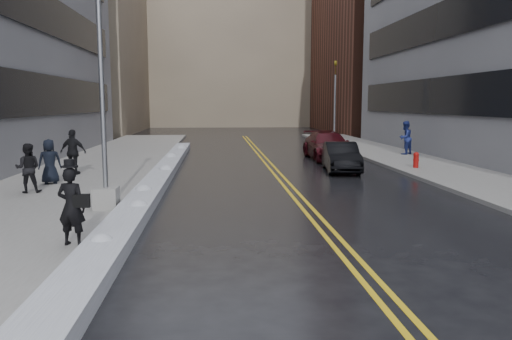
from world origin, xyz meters
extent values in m
plane|color=black|center=(0.00, 0.00, 0.00)|extent=(160.00, 160.00, 0.00)
cube|color=gray|center=(-5.75, 10.00, 0.07)|extent=(5.50, 50.00, 0.15)
cube|color=gray|center=(10.00, 10.00, 0.07)|extent=(4.00, 50.00, 0.15)
cube|color=gold|center=(2.35, 10.00, 0.00)|extent=(0.12, 50.00, 0.01)
cube|color=gold|center=(2.65, 10.00, 0.00)|extent=(0.12, 50.00, 0.01)
cube|color=silver|center=(-2.45, 8.00, 0.17)|extent=(0.90, 30.00, 0.34)
cube|color=gray|center=(-15.50, 44.00, 9.00)|extent=(14.00, 22.00, 18.00)
cube|color=#562D21|center=(19.00, 42.00, 14.00)|extent=(14.00, 20.00, 28.00)
cube|color=gray|center=(2.00, 60.00, 11.00)|extent=(36.00, 16.00, 22.00)
cube|color=gray|center=(-3.30, 2.00, 0.45)|extent=(0.65, 0.65, 0.60)
cylinder|color=gray|center=(-3.30, 2.00, 4.25)|extent=(0.14, 0.14, 7.00)
cylinder|color=maroon|center=(9.00, 10.00, 0.45)|extent=(0.24, 0.24, 0.60)
sphere|color=maroon|center=(9.00, 10.00, 0.75)|extent=(0.26, 0.26, 0.26)
cylinder|color=maroon|center=(9.00, 10.00, 0.50)|extent=(0.25, 0.10, 0.10)
cylinder|color=gray|center=(8.50, 24.00, 2.65)|extent=(0.14, 0.14, 5.00)
imported|color=#594C0C|center=(8.50, 24.00, 5.65)|extent=(0.16, 0.20, 1.00)
imported|color=black|center=(-3.20, -1.71, 0.97)|extent=(0.67, 0.52, 1.65)
imported|color=black|center=(-6.41, 4.75, 0.97)|extent=(0.88, 0.73, 1.64)
imported|color=black|center=(-6.30, 6.59, 0.98)|extent=(0.93, 0.75, 1.65)
imported|color=black|center=(-6.11, 9.00, 1.09)|extent=(1.17, 0.66, 1.88)
imported|color=navy|center=(10.74, 15.90, 1.12)|extent=(1.19, 1.13, 1.93)
imported|color=black|center=(5.50, 10.09, 0.67)|extent=(1.85, 4.18, 1.33)
imported|color=#37080E|center=(6.00, 15.04, 0.76)|extent=(2.17, 5.26, 1.52)
camera|label=1|loc=(-0.19, -12.16, 3.11)|focal=35.00mm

